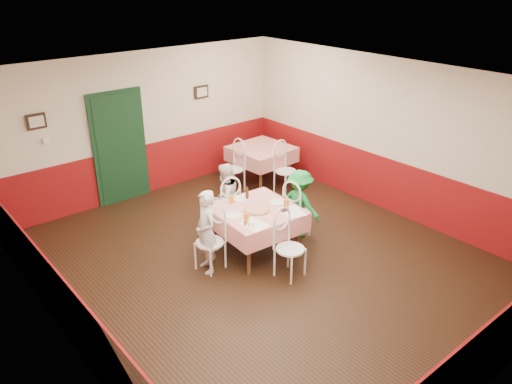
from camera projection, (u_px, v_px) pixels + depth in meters
floor at (262, 261)px, 7.79m from camera, size 7.00×7.00×0.00m
ceiling at (263, 82)px, 6.62m from camera, size 7.00×7.00×0.00m
back_wall at (145, 124)px, 9.65m from camera, size 6.00×0.10×2.80m
front_wall at (501, 288)px, 4.76m from camera, size 6.00×0.10×2.80m
left_wall at (55, 247)px, 5.46m from camera, size 0.10×7.00×2.80m
right_wall at (389, 137)px, 8.95m from camera, size 0.10×7.00×2.80m
wainscot_back at (150, 168)px, 10.01m from camera, size 6.00×0.03×1.00m
wainscot_front at (481, 360)px, 5.14m from camera, size 6.00×0.03×1.00m
wainscot_left at (69, 313)px, 5.84m from camera, size 0.03×7.00×1.00m
wainscot_right at (384, 183)px, 9.32m from camera, size 0.03×7.00×1.00m
door at (120, 149)px, 9.41m from camera, size 0.96×0.06×2.10m
picture_left at (36, 121)px, 8.26m from camera, size 0.32×0.03×0.26m
picture_right at (202, 92)px, 10.19m from camera, size 0.32×0.03×0.26m
thermostat at (46, 140)px, 8.47m from camera, size 0.10×0.03×0.10m
main_table at (256, 231)px, 7.90m from camera, size 1.30×1.30×0.77m
second_table at (261, 164)px, 10.54m from camera, size 1.18×1.18×0.77m
chair_left at (210, 243)px, 7.42m from camera, size 0.49×0.49×0.90m
chair_right at (297, 212)px, 8.32m from camera, size 0.49×0.49×0.90m
chair_far at (227, 207)px, 8.50m from camera, size 0.50×0.50×0.90m
chair_near at (290, 249)px, 7.24m from camera, size 0.47×0.47×0.90m
chair_second_a at (233, 169)px, 10.07m from camera, size 0.44×0.44×0.90m
chair_second_b at (286, 171)px, 9.98m from camera, size 0.44×0.44×0.90m
pizza at (257, 209)px, 7.70m from camera, size 0.43×0.43×0.03m
plate_left at (233, 216)px, 7.52m from camera, size 0.27×0.27×0.01m
plate_right at (277, 202)px, 7.94m from camera, size 0.27×0.27×0.01m
plate_far at (241, 199)px, 8.06m from camera, size 0.27×0.27×0.01m
glass_a at (247, 218)px, 7.31m from camera, size 0.08×0.08×0.14m
glass_b at (286, 204)px, 7.74m from camera, size 0.09×0.09×0.15m
glass_c at (232, 199)px, 7.92m from camera, size 0.07×0.07×0.13m
beer_bottle at (247, 194)px, 8.03m from camera, size 0.06×0.06×0.20m
shaker_a at (249, 224)px, 7.20m from camera, size 0.04×0.04×0.09m
shaker_b at (253, 225)px, 7.17m from camera, size 0.04×0.04×0.09m
shaker_c at (245, 222)px, 7.24m from camera, size 0.04×0.04×0.09m
menu_left at (254, 224)px, 7.28m from camera, size 0.33×0.42×0.00m
menu_right at (292, 212)px, 7.65m from camera, size 0.40×0.47×0.00m
wallet at (284, 210)px, 7.68m from camera, size 0.12×0.10×0.02m
diner_left at (206, 232)px, 7.31m from camera, size 0.40×0.53×1.29m
diner_far at (225, 198)px, 8.47m from camera, size 0.67×0.56×1.22m
diner_right at (300, 204)px, 8.29m from camera, size 0.55×0.83×1.18m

